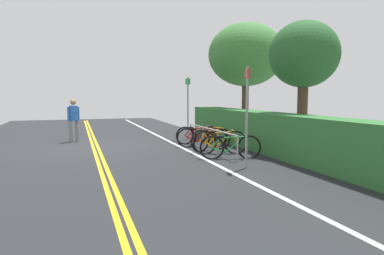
# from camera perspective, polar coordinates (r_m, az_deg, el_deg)

# --- Properties ---
(ground_plane) EXTENTS (29.35, 10.14, 0.05)m
(ground_plane) POSITION_cam_1_polar(r_m,az_deg,el_deg) (13.01, -15.66, -3.07)
(ground_plane) COLOR #232628
(centre_line_yellow_inner) EXTENTS (26.42, 0.10, 0.00)m
(centre_line_yellow_inner) POSITION_cam_1_polar(r_m,az_deg,el_deg) (13.01, -16.01, -2.97)
(centre_line_yellow_inner) COLOR gold
(centre_line_yellow_inner) RESTS_ON ground_plane
(centre_line_yellow_outer) EXTENTS (26.42, 0.10, 0.00)m
(centre_line_yellow_outer) POSITION_cam_1_polar(r_m,az_deg,el_deg) (13.01, -15.31, -2.95)
(centre_line_yellow_outer) COLOR gold
(centre_line_yellow_outer) RESTS_ON ground_plane
(bike_lane_stripe_white) EXTENTS (26.42, 0.12, 0.00)m
(bike_lane_stripe_white) POSITION_cam_1_polar(r_m,az_deg,el_deg) (13.45, -3.33, -2.50)
(bike_lane_stripe_white) COLOR white
(bike_lane_stripe_white) RESTS_ON ground_plane
(bike_rack) EXTENTS (4.20, 0.05, 0.74)m
(bike_rack) POSITION_cam_1_polar(r_m,az_deg,el_deg) (11.56, 3.01, -1.07)
(bike_rack) COLOR #9EA0A5
(bike_rack) RESTS_ON ground_plane
(bicycle_0) EXTENTS (0.46, 1.72, 0.71)m
(bicycle_0) POSITION_cam_1_polar(r_m,az_deg,el_deg) (13.14, 0.96, -1.23)
(bicycle_0) COLOR black
(bicycle_0) RESTS_ON ground_plane
(bicycle_1) EXTENTS (0.59, 1.76, 0.73)m
(bicycle_1) POSITION_cam_1_polar(r_m,az_deg,el_deg) (12.29, 1.64, -1.64)
(bicycle_1) COLOR black
(bicycle_1) RESTS_ON ground_plane
(bicycle_2) EXTENTS (0.64, 1.64, 0.77)m
(bicycle_2) POSITION_cam_1_polar(r_m,az_deg,el_deg) (11.58, 3.20, -1.99)
(bicycle_2) COLOR black
(bicycle_2) RESTS_ON ground_plane
(bicycle_3) EXTENTS (0.62, 1.67, 0.78)m
(bicycle_3) POSITION_cam_1_polar(r_m,az_deg,el_deg) (10.93, 4.68, -2.42)
(bicycle_3) COLOR black
(bicycle_3) RESTS_ON ground_plane
(bicycle_4) EXTENTS (0.58, 1.76, 0.73)m
(bicycle_4) POSITION_cam_1_polar(r_m,az_deg,el_deg) (10.08, 6.35, -3.21)
(bicycle_4) COLOR black
(bicycle_4) RESTS_ON ground_plane
(pedestrian) EXTENTS (0.32, 0.45, 1.68)m
(pedestrian) POSITION_cam_1_polar(r_m,az_deg,el_deg) (14.37, -18.93, 1.60)
(pedestrian) COLOR slate
(pedestrian) RESTS_ON ground_plane
(sign_post_near) EXTENTS (0.36, 0.10, 2.57)m
(sign_post_near) POSITION_cam_1_polar(r_m,az_deg,el_deg) (14.22, -0.69, 4.10)
(sign_post_near) COLOR gray
(sign_post_near) RESTS_ON ground_plane
(sign_post_far) EXTENTS (0.36, 0.10, 2.55)m
(sign_post_far) POSITION_cam_1_polar(r_m,az_deg,el_deg) (8.71, 9.02, 3.15)
(sign_post_far) COLOR gray
(sign_post_far) RESTS_ON ground_plane
(hedge_backdrop) EXTENTS (13.15, 0.98, 1.28)m
(hedge_backdrop) POSITION_cam_1_polar(r_m,az_deg,el_deg) (10.98, 14.15, -1.07)
(hedge_backdrop) COLOR #2D6B30
(hedge_backdrop) RESTS_ON ground_plane
(tree_near_left) EXTENTS (3.36, 3.36, 5.05)m
(tree_near_left) POSITION_cam_1_polar(r_m,az_deg,el_deg) (16.01, 8.86, 11.71)
(tree_near_left) COLOR #473323
(tree_near_left) RESTS_ON ground_plane
(tree_mid) EXTENTS (2.21, 2.21, 4.19)m
(tree_mid) POSITION_cam_1_polar(r_m,az_deg,el_deg) (11.79, 17.95, 11.19)
(tree_mid) COLOR #473323
(tree_mid) RESTS_ON ground_plane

